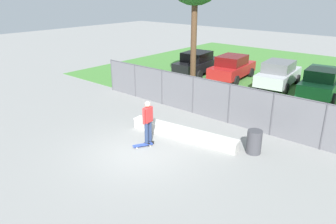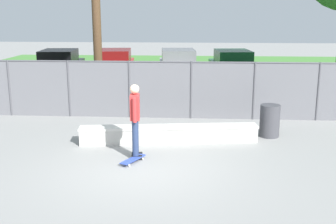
{
  "view_description": "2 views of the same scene",
  "coord_description": "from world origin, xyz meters",
  "views": [
    {
      "loc": [
        7.98,
        -7.75,
        5.84
      ],
      "look_at": [
        0.01,
        1.56,
        1.2
      ],
      "focal_mm": 34.54,
      "sensor_mm": 36.0,
      "label": 1
    },
    {
      "loc": [
        1.18,
        -8.97,
        3.48
      ],
      "look_at": [
        0.44,
        2.03,
        0.84
      ],
      "focal_mm": 44.82,
      "sensor_mm": 36.0,
      "label": 2
    }
  ],
  "objects": [
    {
      "name": "chainlink_fence",
      "position": [
        0.0,
        4.68,
        1.03
      ],
      "size": [
        14.48,
        0.07,
        1.91
      ],
      "color": "#4C4C51",
      "rests_on": "ground"
    },
    {
      "name": "grass_strip",
      "position": [
        0.0,
        14.98,
        0.01
      ],
      "size": [
        26.41,
        20.0,
        0.02
      ],
      "primitive_type": "cube",
      "color": "#478438",
      "rests_on": "ground"
    },
    {
      "name": "concrete_ledge",
      "position": [
        0.48,
        1.97,
        0.24
      ],
      "size": [
        4.87,
        1.13,
        0.47
      ],
      "color": "#B7B5AD",
      "rests_on": "ground"
    },
    {
      "name": "trash_bin",
      "position": [
        3.3,
        2.73,
        0.46
      ],
      "size": [
        0.56,
        0.56,
        0.92
      ],
      "primitive_type": "cylinder",
      "color": "#3F3F44",
      "rests_on": "ground"
    },
    {
      "name": "car_silver",
      "position": [
        0.28,
        12.06,
        0.84
      ],
      "size": [
        2.33,
        4.36,
        1.66
      ],
      "color": "#B7BABF",
      "rests_on": "ground"
    },
    {
      "name": "ground_plane",
      "position": [
        0.0,
        0.0,
        0.0
      ],
      "size": [
        80.0,
        80.0,
        0.0
      ],
      "primitive_type": "plane",
      "color": "gray"
    },
    {
      "name": "skateboarder",
      "position": [
        -0.26,
        0.66,
        1.01
      ],
      "size": [
        0.31,
        0.6,
        1.82
      ],
      "color": "black",
      "rests_on": "ground"
    },
    {
      "name": "car_green",
      "position": [
        2.96,
        11.79,
        0.84
      ],
      "size": [
        2.33,
        4.36,
        1.66
      ],
      "color": "#1E6638",
      "rests_on": "ground"
    },
    {
      "name": "car_black",
      "position": [
        -5.59,
        11.41,
        0.84
      ],
      "size": [
        2.33,
        4.36,
        1.66
      ],
      "color": "black",
      "rests_on": "ground"
    },
    {
      "name": "skateboard",
      "position": [
        -0.28,
        0.35,
        0.07
      ],
      "size": [
        0.55,
        0.8,
        0.09
      ],
      "color": "#334CB2",
      "rests_on": "ground"
    },
    {
      "name": "car_red",
      "position": [
        -2.92,
        11.78,
        0.84
      ],
      "size": [
        2.33,
        4.36,
        1.66
      ],
      "color": "#B21E1E",
      "rests_on": "ground"
    }
  ]
}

